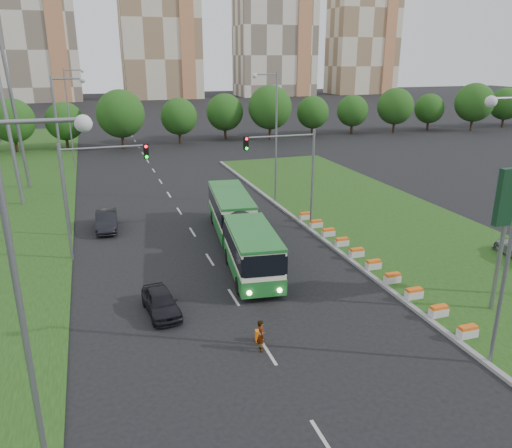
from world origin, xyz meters
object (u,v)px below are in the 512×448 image
object	(u,v)px
articulated_bus	(238,228)
shopping_trolley	(259,336)
car_left_near	(161,302)
car_left_far	(107,221)
traffic_mast_median	(294,165)
traffic_mast_left	(89,182)
pedestrian	(261,335)

from	to	relation	value
articulated_bus	shopping_trolley	xyz separation A→B (m)	(-2.48, -11.97, -1.41)
car_left_near	car_left_far	world-z (taller)	car_left_far
traffic_mast_median	car_left_near	xyz separation A→B (m)	(-12.03, -10.58, -4.68)
articulated_bus	car_left_far	world-z (taller)	articulated_bus
articulated_bus	traffic_mast_left	bearing A→B (deg)	175.97
car_left_near	shopping_trolley	world-z (taller)	car_left_near
car_left_near	car_left_far	distance (m)	15.51
pedestrian	articulated_bus	bearing A→B (deg)	-6.69
traffic_mast_median	car_left_far	bearing A→B (deg)	161.39
traffic_mast_median	car_left_near	bearing A→B (deg)	-138.66
traffic_mast_median	car_left_far	distance (m)	15.67
car_left_far	shopping_trolley	distance (m)	20.67
traffic_mast_left	shopping_trolley	distance (m)	16.48
traffic_mast_median	pedestrian	world-z (taller)	traffic_mast_median
pedestrian	traffic_mast_left	bearing A→B (deg)	30.83
car_left_near	shopping_trolley	distance (m)	6.00
traffic_mast_left	articulated_bus	xyz separation A→B (m)	(9.76, -1.93, -3.65)
traffic_mast_median	traffic_mast_left	distance (m)	15.19
traffic_mast_median	traffic_mast_left	world-z (taller)	same
articulated_bus	shopping_trolley	bearing A→B (deg)	-94.59
traffic_mast_median	pedestrian	distance (m)	18.23
articulated_bus	car_left_near	distance (m)	10.18
articulated_bus	car_left_far	xyz separation A→B (m)	(-8.80, 7.71, -0.94)
pedestrian	shopping_trolley	xyz separation A→B (m)	(0.17, 0.81, -0.51)
traffic_mast_median	traffic_mast_left	size ratio (longest dim) A/B	1.00
car_left_near	pedestrian	xyz separation A→B (m)	(3.98, -5.13, 0.12)
traffic_mast_left	articulated_bus	distance (m)	10.60
traffic_mast_left	car_left_far	size ratio (longest dim) A/B	1.72
traffic_mast_median	pedestrian	xyz separation A→B (m)	(-8.05, -15.71, -4.55)
traffic_mast_median	articulated_bus	distance (m)	7.14
traffic_mast_median	shopping_trolley	world-z (taller)	traffic_mast_median
car_left_far	pedestrian	bearing A→B (deg)	-70.43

